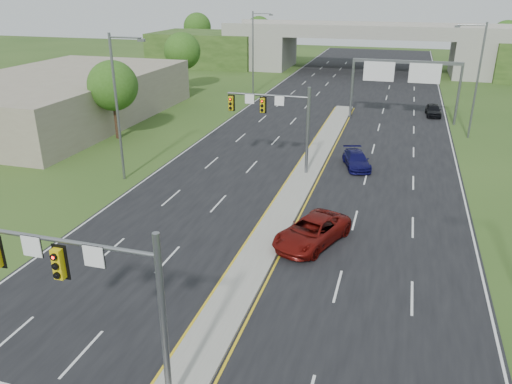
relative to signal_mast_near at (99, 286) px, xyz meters
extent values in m
cube|color=black|center=(2.26, 35.07, -4.72)|extent=(24.00, 160.00, 0.02)
cube|color=gray|center=(2.26, 23.07, -4.63)|extent=(2.00, 54.00, 0.16)
cube|color=gold|center=(1.11, 23.07, -4.70)|extent=(0.12, 54.00, 0.01)
cube|color=gold|center=(3.41, 23.07, -4.70)|extent=(0.12, 54.00, 0.01)
cube|color=silver|center=(-9.54, 35.07, -4.70)|extent=(0.12, 160.00, 0.01)
cube|color=silver|center=(14.06, 35.07, -4.70)|extent=(0.12, 160.00, 0.01)
cylinder|color=slate|center=(2.26, 0.07, -1.23)|extent=(0.24, 0.24, 7.00)
cylinder|color=slate|center=(-0.99, 0.07, 1.47)|extent=(6.50, 0.16, 0.16)
cube|color=gold|center=(-1.31, -0.18, 0.72)|extent=(0.35, 0.25, 1.10)
cube|color=black|center=(-1.31, -0.04, 0.72)|extent=(0.55, 0.04, 1.30)
sphere|color=#FF0C05|center=(-1.31, -0.31, 1.07)|extent=(0.20, 0.20, 0.20)
cube|color=white|center=(-2.42, -0.03, 1.12)|extent=(0.75, 0.04, 0.75)
cube|color=white|center=(-0.01, -0.03, 1.12)|extent=(0.75, 0.04, 0.75)
cylinder|color=slate|center=(2.26, 25.07, -1.23)|extent=(0.24, 0.24, 7.00)
cylinder|color=slate|center=(-0.99, 25.07, 1.47)|extent=(6.50, 0.16, 0.16)
cube|color=gold|center=(-1.31, 24.82, 0.72)|extent=(0.35, 0.25, 1.10)
cube|color=gold|center=(-3.91, 24.82, 0.72)|extent=(0.35, 0.25, 1.10)
cube|color=black|center=(-1.31, 24.96, 0.72)|extent=(0.55, 0.04, 1.30)
cube|color=black|center=(-3.91, 24.96, 0.72)|extent=(0.55, 0.04, 1.30)
sphere|color=#FF0C05|center=(-1.31, 24.69, 1.07)|extent=(0.20, 0.20, 0.20)
sphere|color=#FF0C05|center=(-3.91, 24.69, 1.07)|extent=(0.20, 0.20, 0.20)
cube|color=white|center=(-2.42, 24.97, 1.12)|extent=(0.75, 0.04, 0.75)
cube|color=white|center=(-0.01, 24.97, 1.12)|extent=(0.75, 0.04, 0.75)
cylinder|color=slate|center=(3.46, 45.07, -1.43)|extent=(0.28, 0.28, 6.60)
cylinder|color=slate|center=(14.76, 45.07, -1.43)|extent=(0.28, 0.28, 6.60)
cube|color=slate|center=(9.11, 45.07, 1.77)|extent=(11.50, 0.35, 0.35)
cube|color=#0B531B|center=(6.26, 44.87, 0.67)|extent=(3.20, 0.08, 2.00)
cube|color=#0B531B|center=(11.06, 44.87, 0.67)|extent=(3.20, 0.08, 2.00)
cube|color=silver|center=(6.26, 44.82, 0.67)|extent=(3.30, 0.03, 2.10)
cube|color=silver|center=(11.06, 44.82, 0.67)|extent=(3.30, 0.03, 2.10)
cube|color=gray|center=(-14.74, 80.07, -1.73)|extent=(6.00, 12.00, 6.00)
cube|color=gray|center=(19.26, 80.07, -1.73)|extent=(6.00, 12.00, 6.00)
cube|color=#2A4719|center=(-27.74, 80.07, -1.73)|extent=(20.00, 14.00, 6.00)
cube|color=gray|center=(2.26, 80.07, 1.87)|extent=(50.00, 12.00, 1.20)
cube|color=gray|center=(2.26, 74.27, 2.92)|extent=(50.00, 0.40, 0.90)
cube|color=gray|center=(2.26, 85.87, 2.92)|extent=(50.00, 0.40, 0.90)
cylinder|color=slate|center=(-11.24, 20.07, 0.77)|extent=(0.20, 0.20, 11.00)
cylinder|color=slate|center=(-9.99, 20.07, 5.97)|extent=(2.50, 0.12, 0.12)
cube|color=slate|center=(-8.74, 20.07, 5.82)|extent=(0.50, 0.25, 0.18)
cylinder|color=slate|center=(-11.24, 55.07, 0.77)|extent=(0.20, 0.20, 11.00)
cylinder|color=slate|center=(-9.99, 55.07, 5.97)|extent=(2.50, 0.12, 0.12)
cube|color=slate|center=(-8.74, 55.07, 5.82)|extent=(0.50, 0.25, 0.18)
cylinder|color=slate|center=(15.76, 40.07, 0.77)|extent=(0.20, 0.20, 11.00)
cylinder|color=slate|center=(14.51, 40.07, 5.97)|extent=(2.50, 0.12, 0.12)
cube|color=slate|center=(13.26, 40.07, 5.82)|extent=(0.50, 0.25, 0.18)
cylinder|color=#382316|center=(-17.74, 30.07, -2.73)|extent=(0.44, 0.44, 4.00)
sphere|color=#2C5516|center=(-17.74, 30.07, 0.47)|extent=(4.80, 4.80, 4.80)
cylinder|color=#382316|center=(-21.74, 55.07, -2.60)|extent=(0.44, 0.44, 4.25)
sphere|color=#2C5516|center=(-21.74, 55.07, 0.80)|extent=(5.20, 5.20, 5.20)
cylinder|color=#382316|center=(-35.74, 94.07, -2.48)|extent=(0.44, 0.44, 4.50)
sphere|color=#2C5516|center=(-35.74, 94.07, 1.12)|extent=(6.00, 6.00, 6.00)
cylinder|color=#382316|center=(-21.74, 94.07, -2.60)|extent=(0.44, 0.44, 4.25)
sphere|color=#2C5516|center=(-21.74, 94.07, 0.80)|extent=(5.60, 5.60, 5.60)
cylinder|color=#382316|center=(26.26, 94.07, -2.60)|extent=(0.44, 0.44, 4.25)
sphere|color=#2C5516|center=(26.26, 94.07, 0.80)|extent=(5.60, 5.60, 5.60)
cube|color=gray|center=(-27.74, 35.07, -2.23)|extent=(18.00, 30.00, 5.00)
imported|color=#5D0C09|center=(4.85, 13.67, -3.93)|extent=(4.43, 6.15, 1.55)
imported|color=#0C0A41|center=(5.95, 27.93, -4.06)|extent=(3.05, 4.80, 1.29)
imported|color=black|center=(12.66, 48.65, -4.03)|extent=(1.83, 4.07, 1.36)
camera|label=1|loc=(9.08, -12.13, 9.26)|focal=35.00mm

